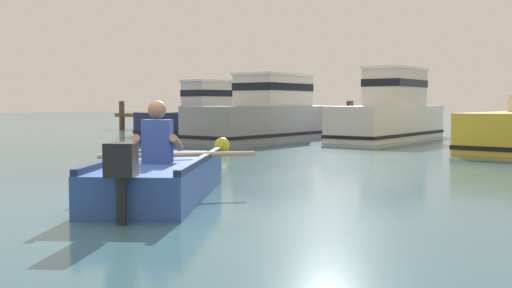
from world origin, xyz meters
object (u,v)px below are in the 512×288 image
moored_boat_grey (267,114)px  mooring_buoy (222,145)px  moored_boat_navy (208,114)px  moored_boat_white (391,112)px  rowboat_with_person (162,177)px

moored_boat_grey → mooring_buoy: (1.99, -5.12, -0.62)m
mooring_buoy → moored_boat_navy: bearing=129.9°
moored_boat_navy → moored_boat_grey: 4.17m
moored_boat_grey → moored_boat_white: bearing=33.6°
moored_boat_navy → moored_boat_grey: moored_boat_grey is taller
moored_boat_white → mooring_buoy: moored_boat_white is taller
moored_boat_navy → moored_boat_white: (7.10, 0.43, 0.12)m
mooring_buoy → moored_boat_grey: bearing=111.3°
rowboat_with_person → moored_boat_grey: size_ratio=0.57×
moored_boat_grey → rowboat_with_person: bearing=-63.9°
moored_boat_white → moored_boat_grey: bearing=-146.4°
rowboat_with_person → moored_boat_white: 13.27m
moored_boat_grey → moored_boat_white: size_ratio=1.04×
mooring_buoy → moored_boat_white: bearing=79.8°
moored_boat_navy → mooring_buoy: 9.01m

